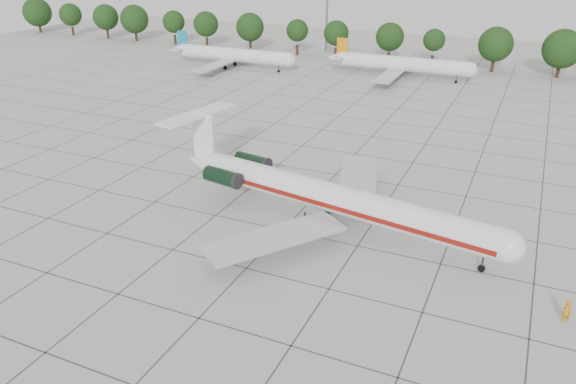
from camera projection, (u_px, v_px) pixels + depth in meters
name	position (u px, v px, depth m)	size (l,w,h in m)	color
ground	(283.00, 230.00, 57.62)	(260.00, 260.00, 0.00)	#A9A9A2
apron_joints	(333.00, 177.00, 70.05)	(170.00, 170.00, 0.02)	#383838
main_airliner	(322.00, 195.00, 57.79)	(38.69, 30.20, 9.15)	silver
ground_crew	(566.00, 311.00, 43.56)	(0.73, 0.48, 2.01)	#BD800B
bg_airliner_b	(233.00, 55.00, 126.14)	(28.24, 27.20, 7.40)	silver
bg_airliner_c	(402.00, 64.00, 117.28)	(28.24, 27.20, 7.40)	silver
tree_line	(390.00, 37.00, 129.90)	(249.86, 8.44, 10.22)	#332114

